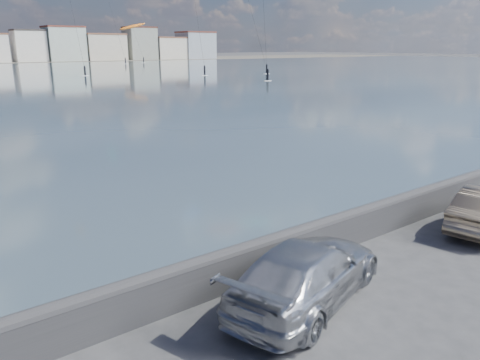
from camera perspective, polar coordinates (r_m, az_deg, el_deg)
name	(u,v)px	position (r m, az deg, el deg)	size (l,w,h in m)	color
ground	(321,338)	(10.00, 9.89, -18.41)	(700.00, 700.00, 0.00)	#333335
seawall	(240,263)	(11.43, -0.04, -10.12)	(400.00, 0.36, 1.08)	#28282B
car_silver	(307,272)	(10.84, 8.15, -11.08)	(1.99, 4.90, 1.42)	#B4B7BC
kitesurfer_2	(132,27)	(177.52, -12.99, 17.74)	(10.07, 8.42, 14.04)	orange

